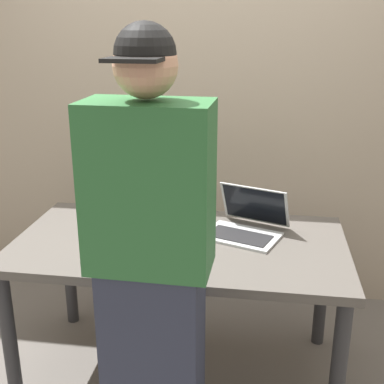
# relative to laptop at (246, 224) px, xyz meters

# --- Properties ---
(ground_plane) EXTENTS (8.00, 8.00, 0.00)m
(ground_plane) POSITION_rel_laptop_xyz_m (-0.31, -0.14, -0.79)
(ground_plane) COLOR slate
(ground_plane) RESTS_ON ground
(desk) EXTENTS (1.59, 0.84, 0.75)m
(desk) POSITION_rel_laptop_xyz_m (-0.31, -0.14, -0.14)
(desk) COLOR #56514C
(desk) RESTS_ON ground
(laptop) EXTENTS (0.45, 0.44, 0.22)m
(laptop) POSITION_rel_laptop_xyz_m (0.00, 0.00, 0.00)
(laptop) COLOR #B7BABC
(laptop) RESTS_ON desk
(beer_bottle_green) EXTENTS (0.07, 0.07, 0.28)m
(beer_bottle_green) POSITION_rel_laptop_xyz_m (-0.36, 0.00, 0.06)
(beer_bottle_green) COLOR #1E5123
(beer_bottle_green) RESTS_ON desk
(beer_bottle_amber) EXTENTS (0.07, 0.07, 0.30)m
(beer_bottle_amber) POSITION_rel_laptop_xyz_m (-0.45, 0.04, 0.06)
(beer_bottle_amber) COLOR #472B14
(beer_bottle_amber) RESTS_ON desk
(beer_bottle_dark) EXTENTS (0.06, 0.06, 0.27)m
(beer_bottle_dark) POSITION_rel_laptop_xyz_m (-0.40, 0.17, 0.05)
(beer_bottle_dark) COLOR #333333
(beer_bottle_dark) RESTS_ON desk
(beer_bottle_brown) EXTENTS (0.07, 0.07, 0.27)m
(beer_bottle_brown) POSITION_rel_laptop_xyz_m (-0.51, 0.10, 0.06)
(beer_bottle_brown) COLOR brown
(beer_bottle_brown) RESTS_ON desk
(person_figure) EXTENTS (0.43, 0.30, 1.75)m
(person_figure) POSITION_rel_laptop_xyz_m (-0.30, -0.76, 0.09)
(person_figure) COLOR #2D3347
(person_figure) RESTS_ON ground
(back_wall) EXTENTS (6.00, 0.10, 2.60)m
(back_wall) POSITION_rel_laptop_xyz_m (-0.31, 0.80, 0.51)
(back_wall) COLOR tan
(back_wall) RESTS_ON ground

